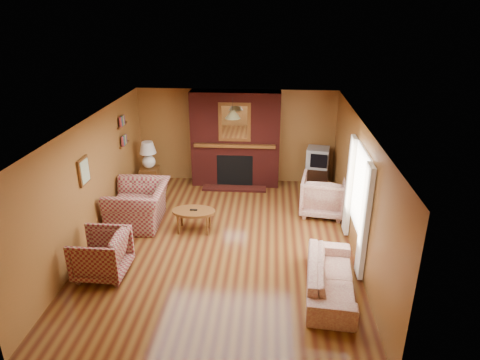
# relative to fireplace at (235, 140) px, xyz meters

# --- Properties ---
(floor) EXTENTS (6.50, 6.50, 0.00)m
(floor) POSITION_rel_fireplace_xyz_m (0.00, -2.98, -1.18)
(floor) COLOR #4B2010
(floor) RESTS_ON ground
(ceiling) EXTENTS (6.50, 6.50, 0.00)m
(ceiling) POSITION_rel_fireplace_xyz_m (0.00, -2.98, 1.22)
(ceiling) COLOR silver
(ceiling) RESTS_ON wall_back
(wall_back) EXTENTS (6.50, 0.00, 6.50)m
(wall_back) POSITION_rel_fireplace_xyz_m (0.00, 0.27, 0.02)
(wall_back) COLOR #94572D
(wall_back) RESTS_ON floor
(wall_front) EXTENTS (6.50, 0.00, 6.50)m
(wall_front) POSITION_rel_fireplace_xyz_m (0.00, -6.23, 0.02)
(wall_front) COLOR #94572D
(wall_front) RESTS_ON floor
(wall_left) EXTENTS (0.00, 6.50, 6.50)m
(wall_left) POSITION_rel_fireplace_xyz_m (-2.50, -2.98, 0.02)
(wall_left) COLOR #94572D
(wall_left) RESTS_ON floor
(wall_right) EXTENTS (0.00, 6.50, 6.50)m
(wall_right) POSITION_rel_fireplace_xyz_m (2.50, -2.98, 0.02)
(wall_right) COLOR #94572D
(wall_right) RESTS_ON floor
(fireplace) EXTENTS (2.20, 0.82, 2.40)m
(fireplace) POSITION_rel_fireplace_xyz_m (0.00, 0.00, 0.00)
(fireplace) COLOR #4F1511
(fireplace) RESTS_ON floor
(window_right) EXTENTS (0.10, 1.85, 2.00)m
(window_right) POSITION_rel_fireplace_xyz_m (2.45, -3.18, -0.06)
(window_right) COLOR beige
(window_right) RESTS_ON wall_right
(bookshelf) EXTENTS (0.09, 0.55, 0.71)m
(bookshelf) POSITION_rel_fireplace_xyz_m (-2.44, -1.08, 0.48)
(bookshelf) COLOR #5E3016
(bookshelf) RESTS_ON wall_left
(botanical_print) EXTENTS (0.05, 0.40, 0.50)m
(botanical_print) POSITION_rel_fireplace_xyz_m (-2.47, -3.28, 0.37)
(botanical_print) COLOR #5E3016
(botanical_print) RESTS_ON wall_left
(pendant_light) EXTENTS (0.36, 0.36, 0.48)m
(pendant_light) POSITION_rel_fireplace_xyz_m (0.00, -0.68, 0.82)
(pendant_light) COLOR black
(pendant_light) RESTS_ON ceiling
(plaid_loveseat) EXTENTS (1.20, 1.36, 0.86)m
(plaid_loveseat) POSITION_rel_fireplace_xyz_m (-1.85, -2.32, -0.75)
(plaid_loveseat) COLOR maroon
(plaid_loveseat) RESTS_ON floor
(plaid_armchair) EXTENTS (0.88, 0.85, 0.79)m
(plaid_armchair) POSITION_rel_fireplace_xyz_m (-1.95, -4.18, -0.79)
(plaid_armchair) COLOR maroon
(plaid_armchair) RESTS_ON floor
(floral_sofa) EXTENTS (0.90, 1.93, 0.55)m
(floral_sofa) POSITION_rel_fireplace_xyz_m (1.90, -4.38, -0.91)
(floral_sofa) COLOR beige
(floral_sofa) RESTS_ON floor
(floral_armchair) EXTENTS (1.08, 1.11, 0.88)m
(floral_armchair) POSITION_rel_fireplace_xyz_m (2.07, -1.54, -0.74)
(floral_armchair) COLOR beige
(floral_armchair) RESTS_ON floor
(coffee_table) EXTENTS (0.89, 0.55, 0.48)m
(coffee_table) POSITION_rel_fireplace_xyz_m (-0.64, -2.54, -0.78)
(coffee_table) COLOR #5E3016
(coffee_table) RESTS_ON floor
(side_table) EXTENTS (0.45, 0.45, 0.58)m
(side_table) POSITION_rel_fireplace_xyz_m (-2.10, -0.53, -0.89)
(side_table) COLOR #5E3016
(side_table) RESTS_ON floor
(table_lamp) EXTENTS (0.41, 0.41, 0.67)m
(table_lamp) POSITION_rel_fireplace_xyz_m (-2.10, -0.53, -0.23)
(table_lamp) COLOR silver
(table_lamp) RESTS_ON side_table
(tv_stand) EXTENTS (0.58, 0.54, 0.59)m
(tv_stand) POSITION_rel_fireplace_xyz_m (2.05, -0.18, -0.88)
(tv_stand) COLOR black
(tv_stand) RESTS_ON floor
(crt_tv) EXTENTS (0.61, 0.61, 0.49)m
(crt_tv) POSITION_rel_fireplace_xyz_m (2.05, -0.19, -0.34)
(crt_tv) COLOR #999BA0
(crt_tv) RESTS_ON tv_stand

